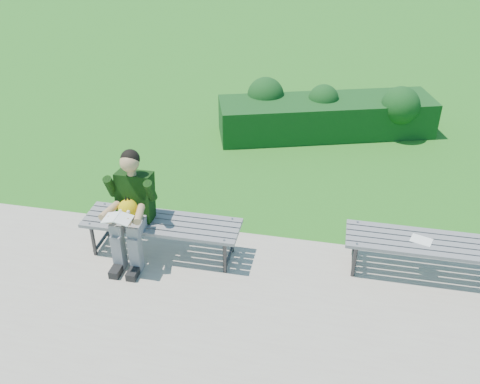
{
  "coord_description": "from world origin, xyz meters",
  "views": [
    {
      "loc": [
        1.03,
        -5.28,
        3.95
      ],
      "look_at": [
        0.02,
        -0.32,
        0.81
      ],
      "focal_mm": 40.0,
      "sensor_mm": 36.0,
      "label": 1
    }
  ],
  "objects": [
    {
      "name": "seated_boy",
      "position": [
        -1.14,
        -0.67,
        0.71
      ],
      "size": [
        0.56,
        0.76,
        1.31
      ],
      "color": "gray",
      "rests_on": "walkway"
    },
    {
      "name": "paper_sheet",
      "position": [
        2.03,
        -0.36,
        0.47
      ],
      "size": [
        0.26,
        0.22,
        0.01
      ],
      "color": "white",
      "rests_on": "bench_right"
    },
    {
      "name": "hedge",
      "position": [
        0.8,
        3.15,
        0.37
      ],
      "size": [
        3.67,
        1.94,
        0.88
      ],
      "color": "#193E10",
      "rests_on": "ground"
    },
    {
      "name": "bench_right",
      "position": [
        2.13,
        -0.36,
        0.42
      ],
      "size": [
        1.8,
        0.5,
        0.46
      ],
      "color": "gray",
      "rests_on": "walkway"
    },
    {
      "name": "bench_left",
      "position": [
        -0.84,
        -0.58,
        0.42
      ],
      "size": [
        1.8,
        0.5,
        0.46
      ],
      "color": "gray",
      "rests_on": "walkway"
    },
    {
      "name": "ground",
      "position": [
        0.0,
        0.0,
        0.0
      ],
      "size": [
        80.0,
        80.0,
        0.0
      ],
      "color": "#257E15",
      "rests_on": "ground"
    },
    {
      "name": "walkway",
      "position": [
        0.0,
        -1.75,
        0.01
      ],
      "size": [
        30.0,
        3.5,
        0.02
      ],
      "color": "beige",
      "rests_on": "ground"
    }
  ]
}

